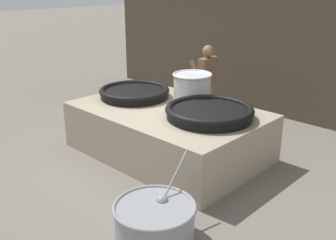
{
  "coord_description": "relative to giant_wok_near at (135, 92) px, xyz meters",
  "views": [
    {
      "loc": [
        4.07,
        -4.24,
        2.71
      ],
      "look_at": [
        0.0,
        0.0,
        0.58
      ],
      "focal_mm": 42.0,
      "sensor_mm": 36.0,
      "label": 1
    }
  ],
  "objects": [
    {
      "name": "ground_plane",
      "position": [
        0.85,
        -0.05,
        -0.85
      ],
      "size": [
        60.0,
        60.0,
        0.0
      ],
      "primitive_type": "plane",
      "color": "slate"
    },
    {
      "name": "back_wall",
      "position": [
        0.85,
        2.95,
        1.19
      ],
      "size": [
        8.78,
        0.24,
        4.08
      ],
      "primitive_type": "cube",
      "color": "#4C4233",
      "rests_on": "ground_plane"
    },
    {
      "name": "hearth_platform",
      "position": [
        0.85,
        -0.05,
        -0.47
      ],
      "size": [
        2.97,
        1.94,
        0.77
      ],
      "color": "tan",
      "rests_on": "ground_plane"
    },
    {
      "name": "giant_wok_near",
      "position": [
        0.0,
        0.0,
        0.0
      ],
      "size": [
        1.2,
        1.2,
        0.17
      ],
      "color": "black",
      "rests_on": "hearth_platform"
    },
    {
      "name": "giant_wok_far",
      "position": [
        1.59,
        0.05,
        0.01
      ],
      "size": [
        1.3,
        1.3,
        0.18
      ],
      "color": "black",
      "rests_on": "hearth_platform"
    },
    {
      "name": "stock_pot",
      "position": [
        0.8,
        0.58,
        0.15
      ],
      "size": [
        0.66,
        0.66,
        0.45
      ],
      "color": "silver",
      "rests_on": "hearth_platform"
    },
    {
      "name": "cook",
      "position": [
        0.47,
        1.4,
        -0.01
      ],
      "size": [
        0.39,
        0.59,
        1.55
      ],
      "rotation": [
        0.0,
        0.0,
        3.25
      ],
      "color": "brown",
      "rests_on": "ground_plane"
    },
    {
      "name": "prep_bowl_vegetables",
      "position": [
        2.31,
        -1.79,
        -0.61
      ],
      "size": [
        0.91,
        1.16,
        0.8
      ],
      "color": "gray",
      "rests_on": "ground_plane"
    }
  ]
}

